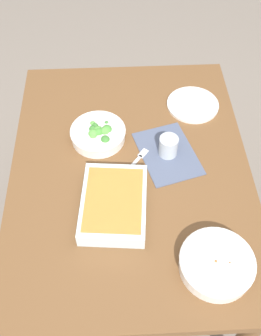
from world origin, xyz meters
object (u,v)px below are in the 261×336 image
Objects in this scene: stew_bowl at (217,264)px; spoon_by_stew at (202,271)px; drink_cup at (168,147)px; side_plate at (193,105)px; fork_on_table at (135,162)px; broccoli_bowl at (98,133)px; baking_dish at (114,203)px.

spoon_by_stew is (-0.01, 0.04, -0.03)m from stew_bowl.
drink_cup is 0.39× the size of side_plate.
stew_bowl is 0.74m from side_plate.
side_plate reaches higher than spoon_by_stew.
stew_bowl is 1.35× the size of spoon_by_stew.
fork_on_table is at bearing 106.53° from drink_cup.
drink_cup is at bearing -73.47° from fork_on_table.
drink_cup reaches higher than broccoli_bowl.
broccoli_bowl is 2.58× the size of drink_cup.
broccoli_bowl is at bearing 113.05° from side_plate.
drink_cup is 0.30m from side_plate.
fork_on_table is (-0.30, 0.26, -0.00)m from side_plate.
drink_cup is 0.14m from fork_on_table.
broccoli_bowl reaches higher than side_plate.
drink_cup is at bearing -41.61° from baking_dish.
stew_bowl reaches higher than side_plate.
broccoli_bowl is 0.19m from fork_on_table.
spoon_by_stew is 0.48m from fork_on_table.
fork_on_table is (0.44, 0.23, -0.03)m from stew_bowl.
side_plate is 1.26× the size of spoon_by_stew.
side_plate is (0.50, -0.35, -0.03)m from baking_dish.
spoon_by_stew is (-0.25, -0.27, -0.03)m from baking_dish.
drink_cup reaches higher than side_plate.
side_plate is at bearing -66.95° from broccoli_bowl.
fork_on_table is (-0.13, -0.14, -0.03)m from broccoli_bowl.
side_plate is at bearing -27.38° from drink_cup.
drink_cup is at bearing 6.85° from spoon_by_stew.
side_plate is at bearing -5.90° from spoon_by_stew.
baking_dish is at bearing 138.39° from drink_cup.
drink_cup is 0.49× the size of spoon_by_stew.
side_plate is (0.26, -0.14, -0.03)m from drink_cup.
broccoli_bowl is at bearing 9.29° from baking_dish.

